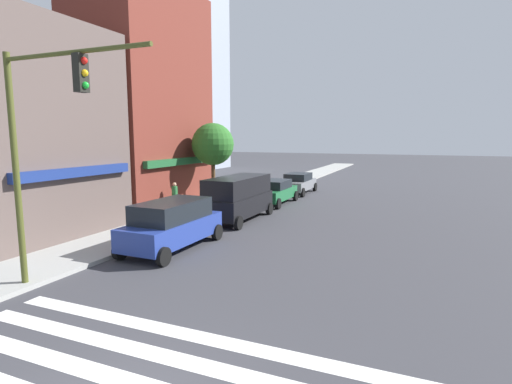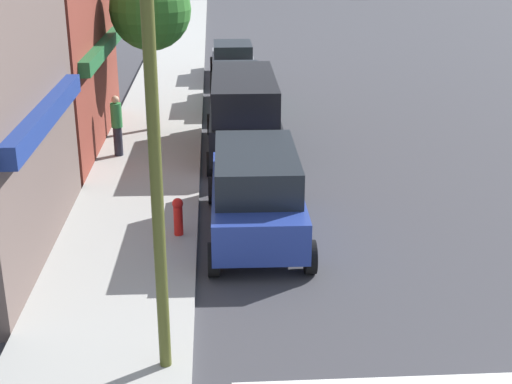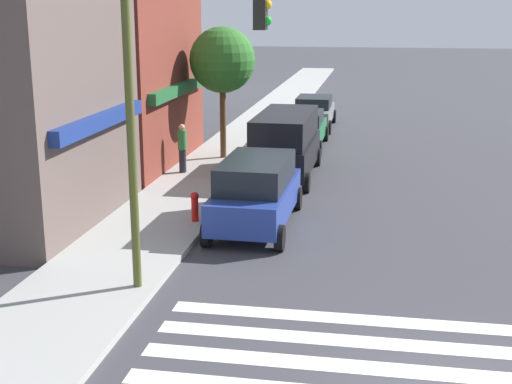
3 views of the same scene
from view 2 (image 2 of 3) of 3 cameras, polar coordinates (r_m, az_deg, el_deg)
The scene contains 8 objects.
traffic_signal at distance 9.55m, azimuth -1.76°, elevation 9.37°, with size 0.32×4.98×6.78m.
suv_blue at distance 15.53m, azimuth -0.00°, elevation 0.11°, with size 4.73×2.12×1.94m.
van_black at distance 21.26m, azimuth -1.00°, elevation 6.49°, with size 5.03×2.22×2.34m.
sedan_green at distance 26.85m, azimuth -1.53°, elevation 8.50°, with size 4.41×2.02×1.59m.
sedan_grey at distance 32.13m, azimuth -1.87°, elevation 10.51°, with size 4.40×2.02×1.59m.
pedestrian_green_top at distance 20.98m, azimuth -11.06°, elevation 5.31°, with size 0.32×0.32×1.77m.
fire_hydrant at distance 15.44m, azimuth -6.25°, elevation -1.82°, with size 0.24×0.24×0.84m.
street_tree at distance 23.17m, azimuth -8.46°, elevation 14.21°, with size 2.56×2.56×5.13m.
Camera 2 is at (-5.88, 5.58, 6.47)m, focal length 50.00 mm.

